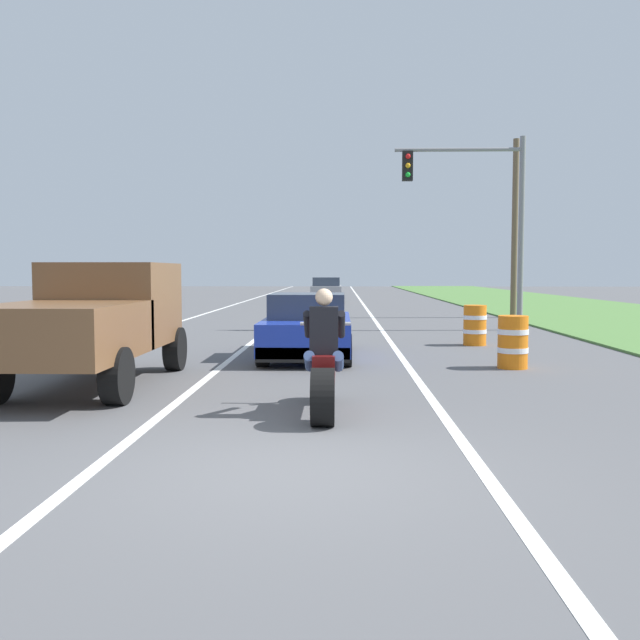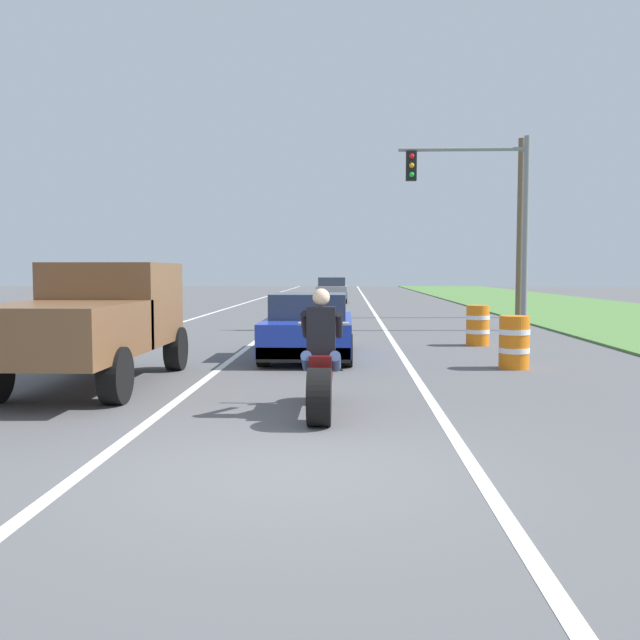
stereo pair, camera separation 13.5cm
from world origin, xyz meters
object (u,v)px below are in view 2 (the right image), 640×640
at_px(pickup_truck_left_lane_brown, 95,317).
at_px(traffic_light_mast_near, 487,203).
at_px(sports_car_blue, 309,328).
at_px(distant_car_far_ahead, 332,290).
at_px(construction_barrel_mid, 478,325).
at_px(construction_barrel_nearest, 514,342).
at_px(motorcycle_with_rider, 321,369).

bearing_deg(pickup_truck_left_lane_brown, traffic_light_mast_near, 52.31).
relative_size(pickup_truck_left_lane_brown, traffic_light_mast_near, 0.80).
xyz_separation_m(sports_car_blue, distant_car_far_ahead, (-0.11, 26.13, 0.14)).
bearing_deg(construction_barrel_mid, sports_car_blue, -148.51).
bearing_deg(distant_car_far_ahead, construction_barrel_nearest, -81.65).
bearing_deg(distant_car_far_ahead, construction_barrel_mid, -80.03).
relative_size(traffic_light_mast_near, construction_barrel_nearest, 6.00).
relative_size(sports_car_blue, pickup_truck_left_lane_brown, 0.90).
bearing_deg(construction_barrel_mid, motorcycle_with_rider, -112.65).
bearing_deg(sports_car_blue, traffic_light_mast_near, 53.90).
distance_m(sports_car_blue, distant_car_far_ahead, 26.13).
height_order(pickup_truck_left_lane_brown, traffic_light_mast_near, traffic_light_mast_near).
distance_m(traffic_light_mast_near, construction_barrel_nearest, 9.40).
height_order(traffic_light_mast_near, construction_barrel_mid, traffic_light_mast_near).
xyz_separation_m(pickup_truck_left_lane_brown, distant_car_far_ahead, (3.14, 29.94, -0.33)).
bearing_deg(sports_car_blue, motorcycle_with_rider, -85.39).
height_order(sports_car_blue, construction_barrel_nearest, sports_car_blue).
bearing_deg(distant_car_far_ahead, motorcycle_with_rider, -88.94).
height_order(sports_car_blue, distant_car_far_ahead, distant_car_far_ahead).
relative_size(motorcycle_with_rider, construction_barrel_nearest, 2.21).
relative_size(pickup_truck_left_lane_brown, construction_barrel_nearest, 4.80).
distance_m(motorcycle_with_rider, distant_car_far_ahead, 32.19).
bearing_deg(construction_barrel_mid, construction_barrel_nearest, -91.17).
bearing_deg(construction_barrel_mid, distant_car_far_ahead, 99.97).
relative_size(traffic_light_mast_near, distant_car_far_ahead, 1.50).
height_order(traffic_light_mast_near, distant_car_far_ahead, traffic_light_mast_near).
bearing_deg(distant_car_far_ahead, traffic_light_mast_near, -74.69).
xyz_separation_m(motorcycle_with_rider, pickup_truck_left_lane_brown, (-3.73, 2.25, 0.51)).
xyz_separation_m(traffic_light_mast_near, construction_barrel_nearest, (-1.15, -8.66, -3.45)).
bearing_deg(pickup_truck_left_lane_brown, construction_barrel_nearest, 16.74).
bearing_deg(pickup_truck_left_lane_brown, motorcycle_with_rider, -31.04).
xyz_separation_m(pickup_truck_left_lane_brown, traffic_light_mast_near, (8.37, 10.83, 2.85)).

